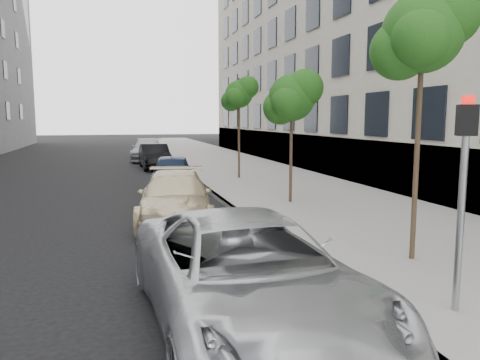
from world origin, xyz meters
name	(u,v)px	position (x,y,z in m)	size (l,w,h in m)	color
ground	(284,314)	(0.00, 0.00, 0.00)	(160.00, 160.00, 0.00)	black
sidewalk	(218,161)	(4.30, 24.00, 0.07)	(6.40, 72.00, 0.14)	gray
curb	(171,162)	(1.18, 24.00, 0.07)	(0.15, 72.00, 0.14)	#9E9B93
tree_near	(424,32)	(3.23, 1.50, 4.41)	(1.80, 1.60, 5.16)	#38281C
tree_mid	(293,98)	(3.23, 8.00, 3.50)	(1.81, 1.61, 4.26)	#38281C
tree_far	(240,94)	(3.23, 14.50, 3.93)	(1.62, 1.42, 4.60)	#38281C
signal_pole	(463,178)	(2.28, -0.82, 2.03)	(0.28, 0.24, 3.01)	#939699
minivan	(247,275)	(-0.68, -0.36, 0.77)	(2.55, 5.53, 1.54)	silver
suv	(175,198)	(-0.76, 6.44, 0.69)	(1.94, 4.77, 1.38)	beige
sedan_blue	(172,172)	(-0.10, 12.57, 0.70)	(1.66, 4.12, 1.40)	black
sedan_black	(155,156)	(-0.10, 20.79, 0.70)	(1.48, 4.23, 1.40)	black
sedan_rear	(148,150)	(-0.10, 26.06, 0.74)	(2.08, 5.11, 1.48)	#9DA0A5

